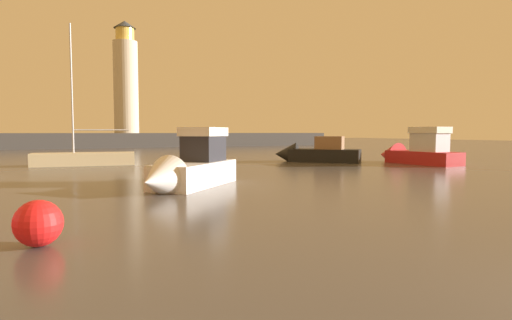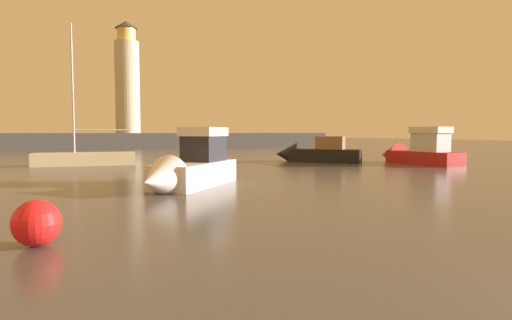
{
  "view_description": "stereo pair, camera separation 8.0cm",
  "coord_description": "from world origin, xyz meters",
  "px_view_note": "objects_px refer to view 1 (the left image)",
  "views": [
    {
      "loc": [
        -7.18,
        -1.51,
        2.38
      ],
      "look_at": [
        0.83,
        15.47,
        1.12
      ],
      "focal_mm": 28.98,
      "sensor_mm": 36.0,
      "label": 1
    },
    {
      "loc": [
        -7.11,
        -1.54,
        2.38
      ],
      "look_at": [
        0.83,
        15.47,
        1.12
      ],
      "focal_mm": 28.98,
      "sensor_mm": 36.0,
      "label": 2
    }
  ],
  "objects_px": {
    "sailboat_moored": "(84,158)",
    "mooring_buoy": "(38,223)",
    "motorboat_0": "(414,152)",
    "motorboat_3": "(188,168)",
    "lighthouse": "(126,80)",
    "motorboat_5": "(313,153)"
  },
  "relations": [
    {
      "from": "lighthouse",
      "to": "motorboat_3",
      "type": "xyz_separation_m",
      "value": [
        -4.61,
        -51.29,
        -9.75
      ]
    },
    {
      "from": "motorboat_5",
      "to": "sailboat_moored",
      "type": "xyz_separation_m",
      "value": [
        -16.92,
        3.71,
        -0.15
      ]
    },
    {
      "from": "motorboat_0",
      "to": "motorboat_5",
      "type": "xyz_separation_m",
      "value": [
        -6.03,
        4.81,
        -0.19
      ]
    },
    {
      "from": "motorboat_5",
      "to": "sailboat_moored",
      "type": "relative_size",
      "value": 0.64
    },
    {
      "from": "lighthouse",
      "to": "motorboat_5",
      "type": "distance_m",
      "value": 42.48
    },
    {
      "from": "motorboat_0",
      "to": "mooring_buoy",
      "type": "relative_size",
      "value": 7.27
    },
    {
      "from": "motorboat_5",
      "to": "mooring_buoy",
      "type": "xyz_separation_m",
      "value": [
        -18.84,
        -18.6,
        -0.19
      ]
    },
    {
      "from": "mooring_buoy",
      "to": "sailboat_moored",
      "type": "bearing_deg",
      "value": 85.08
    },
    {
      "from": "lighthouse",
      "to": "motorboat_5",
      "type": "xyz_separation_m",
      "value": [
        8.85,
        -40.35,
        -9.91
      ]
    },
    {
      "from": "motorboat_5",
      "to": "motorboat_3",
      "type": "bearing_deg",
      "value": -140.9
    },
    {
      "from": "lighthouse",
      "to": "mooring_buoy",
      "type": "bearing_deg",
      "value": -99.62
    },
    {
      "from": "motorboat_5",
      "to": "lighthouse",
      "type": "bearing_deg",
      "value": 102.37
    },
    {
      "from": "motorboat_3",
      "to": "mooring_buoy",
      "type": "height_order",
      "value": "motorboat_3"
    },
    {
      "from": "motorboat_0",
      "to": "motorboat_5",
      "type": "distance_m",
      "value": 7.71
    },
    {
      "from": "motorboat_0",
      "to": "motorboat_3",
      "type": "bearing_deg",
      "value": -162.54
    },
    {
      "from": "sailboat_moored",
      "to": "mooring_buoy",
      "type": "distance_m",
      "value": 22.39
    },
    {
      "from": "sailboat_moored",
      "to": "motorboat_3",
      "type": "bearing_deg",
      "value": -76.72
    },
    {
      "from": "motorboat_5",
      "to": "mooring_buoy",
      "type": "height_order",
      "value": "motorboat_5"
    },
    {
      "from": "motorboat_5",
      "to": "mooring_buoy",
      "type": "bearing_deg",
      "value": -135.38
    },
    {
      "from": "sailboat_moored",
      "to": "motorboat_0",
      "type": "bearing_deg",
      "value": -20.37
    },
    {
      "from": "lighthouse",
      "to": "motorboat_0",
      "type": "xyz_separation_m",
      "value": [
        14.88,
        -45.16,
        -9.71
      ]
    },
    {
      "from": "motorboat_0",
      "to": "motorboat_5",
      "type": "height_order",
      "value": "motorboat_0"
    }
  ]
}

